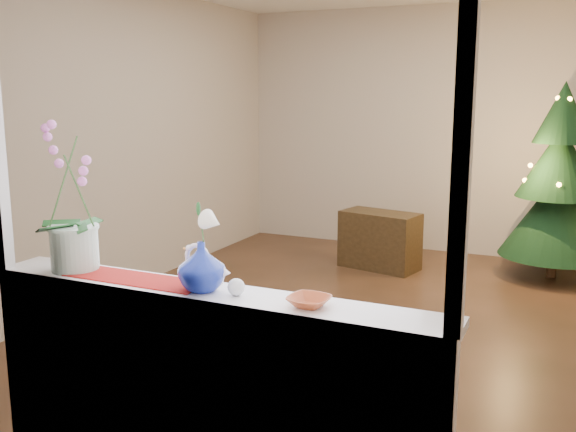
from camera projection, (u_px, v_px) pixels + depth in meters
name	position (u px, v px, depth m)	size (l,w,h in m)	color
ground	(368.00, 319.00, 5.07)	(5.00, 5.00, 0.00)	#332214
wall_back	(441.00, 131.00, 7.05)	(4.50, 0.10, 2.70)	#BEB3A6
wall_front	(186.00, 196.00, 2.59)	(4.50, 0.10, 2.70)	#BEB3A6
wall_left	(131.00, 140.00, 5.74)	(0.10, 5.00, 2.70)	#BEB3A6
window_apron	(197.00, 401.00, 2.79)	(2.20, 0.08, 0.88)	white
windowsill	(206.00, 294.00, 2.79)	(2.20, 0.26, 0.04)	white
window_frame	(187.00, 108.00, 2.55)	(2.22, 0.06, 1.60)	white
runner	(135.00, 279.00, 2.94)	(0.70, 0.20, 0.01)	maroon
orchid_pot	(71.00, 197.00, 3.03)	(0.24, 0.24, 0.71)	beige
swan	(207.00, 268.00, 2.78)	(0.22, 0.10, 0.19)	silver
blue_vase	(201.00, 263.00, 2.75)	(0.24, 0.24, 0.25)	navy
lily	(200.00, 213.00, 2.71)	(0.14, 0.08, 0.19)	silver
paperweight	(236.00, 287.00, 2.70)	(0.07, 0.07, 0.07)	silver
amber_dish	(309.00, 302.00, 2.56)	(0.14, 0.14, 0.04)	#A64622
xmas_tree	(558.00, 182.00, 6.06)	(1.02, 1.02, 1.87)	black
side_table	(380.00, 240.00, 6.51)	(0.77, 0.39, 0.58)	black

